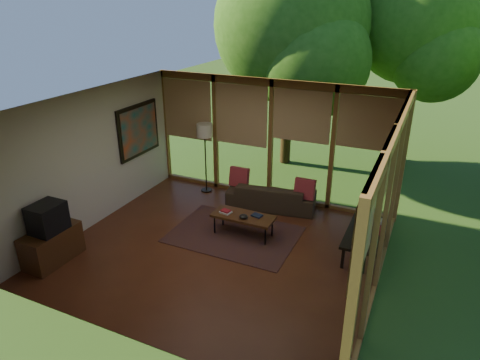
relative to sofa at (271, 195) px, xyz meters
The scene contains 25 objects.
floor 2.03m from the sofa, 96.83° to the right, with size 5.50×5.50×0.00m, color brown.
ceiling 3.15m from the sofa, 96.83° to the right, with size 5.50×5.50×0.00m, color silver.
wall_left 3.75m from the sofa, 146.22° to the right, with size 0.04×5.00×2.70m, color beige.
wall_front 4.63m from the sofa, 93.05° to the right, with size 5.50×0.04×2.70m, color beige.
window_wall_back 1.21m from the sofa, 115.61° to the left, with size 5.50×0.12×2.70m, color olive.
window_wall_right 3.38m from the sofa, 38.54° to the right, with size 0.12×5.00×2.70m, color olive.
tree_nw 4.44m from the sofa, 102.98° to the left, with size 3.88×3.88×5.56m.
tree_ne 5.86m from the sofa, 63.65° to the left, with size 3.08×3.08×5.22m.
rug 1.47m from the sofa, 98.88° to the right, with size 2.40×1.70×0.01m, color brown.
sofa is the anchor object (origin of this frame).
pillow_left 0.82m from the sofa, behind, with size 0.43×0.14×0.43m, color maroon.
pillow_right 0.81m from the sofa, ahead, with size 0.42×0.14×0.42m, color maroon.
ct_book_lower 1.47m from the sofa, 106.38° to the right, with size 0.21×0.16×0.03m, color beige.
ct_book_upper 1.47m from the sofa, 106.38° to the right, with size 0.17×0.13×0.03m, color maroon.
ct_book_side 1.30m from the sofa, 81.60° to the right, with size 0.19×0.15×0.03m, color #161E32.
ct_bowl 1.46m from the sofa, 90.48° to the right, with size 0.16×0.16×0.07m, color black.
media_cabinet 4.46m from the sofa, 127.38° to the right, with size 0.50×1.00×0.60m, color #512C16.
television 4.49m from the sofa, 127.18° to the right, with size 0.45×0.55×0.50m, color black.
console_book_a 2.61m from the sofa, 33.86° to the right, with size 0.22×0.16×0.08m, color #335949.
console_book_b 2.39m from the sofa, 24.83° to the right, with size 0.24×0.17×0.11m, color maroon.
console_book_c 2.25m from the sofa, 15.51° to the right, with size 0.22×0.16×0.06m, color beige.
floor_lamp 2.05m from the sofa, behind, with size 0.36×0.36×1.65m.
coffee_table 1.36m from the sofa, 92.63° to the right, with size 1.20×0.50×0.43m.
side_console 2.41m from the sofa, 25.91° to the right, with size 0.60×1.40×0.46m.
wall_painting 3.27m from the sofa, 168.51° to the right, with size 0.06×1.35×1.15m.
Camera 1 is at (3.15, -5.95, 4.27)m, focal length 32.00 mm.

